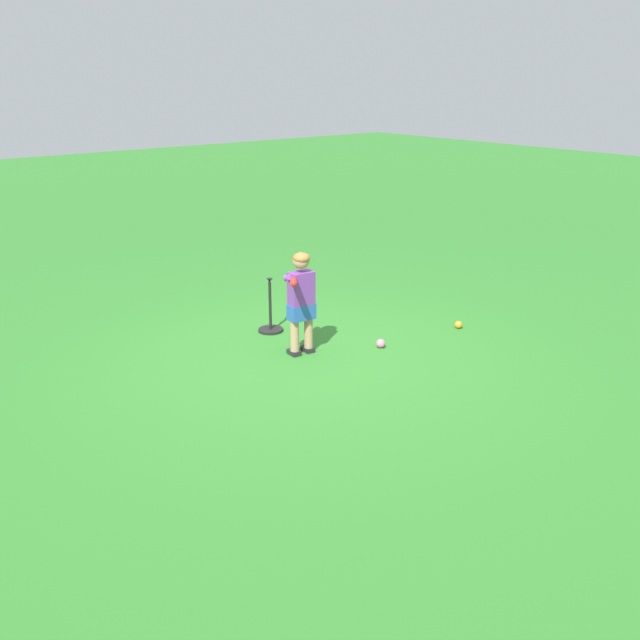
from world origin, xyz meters
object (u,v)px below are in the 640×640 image
at_px(play_ball_center_lawn, 381,343).
at_px(batting_tee, 271,322).
at_px(play_ball_midfield, 459,325).
at_px(child_batter, 301,294).

bearing_deg(play_ball_center_lawn, batting_tee, -62.42).
bearing_deg(play_ball_midfield, child_batter, -15.45).
bearing_deg(play_ball_center_lawn, play_ball_midfield, 173.76).
height_order(child_batter, play_ball_center_lawn, child_batter).
bearing_deg(batting_tee, play_ball_center_lawn, 117.58).
distance_m(child_batter, play_ball_center_lawn, 1.05).
relative_size(play_ball_midfield, batting_tee, 0.14).
bearing_deg(play_ball_center_lawn, child_batter, -27.48).
distance_m(play_ball_midfield, batting_tee, 2.14).
distance_m(play_ball_center_lawn, batting_tee, 1.31).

